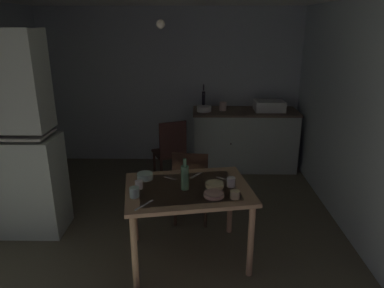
% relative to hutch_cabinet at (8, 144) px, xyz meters
% --- Properties ---
extents(ground_plane, '(5.28, 5.28, 0.00)m').
position_rel_hutch_cabinet_xyz_m(ground_plane, '(1.51, 0.02, -1.00)').
color(ground_plane, brown).
extents(wall_back, '(4.14, 0.10, 2.41)m').
position_rel_hutch_cabinet_xyz_m(wall_back, '(1.51, 2.21, 0.21)').
color(wall_back, silver).
rests_on(wall_back, ground).
extents(wall_right, '(0.10, 4.38, 2.41)m').
position_rel_hutch_cabinet_xyz_m(wall_right, '(3.58, 0.02, 0.21)').
color(wall_right, silver).
rests_on(wall_right, ground).
extents(hutch_cabinet, '(0.98, 0.47, 2.13)m').
position_rel_hutch_cabinet_xyz_m(hutch_cabinet, '(0.00, 0.00, 0.00)').
color(hutch_cabinet, '#ADBBAD').
rests_on(hutch_cabinet, ground).
extents(counter_cabinet, '(1.58, 0.64, 0.92)m').
position_rel_hutch_cabinet_xyz_m(counter_cabinet, '(2.66, 1.84, -0.54)').
color(counter_cabinet, '#ADBBAD').
rests_on(counter_cabinet, ground).
extents(sink_basin, '(0.44, 0.34, 0.15)m').
position_rel_hutch_cabinet_xyz_m(sink_basin, '(3.01, 1.84, -0.00)').
color(sink_basin, silver).
rests_on(sink_basin, counter_cabinet).
extents(hand_pump, '(0.05, 0.27, 0.39)m').
position_rel_hutch_cabinet_xyz_m(hand_pump, '(2.03, 1.88, 0.09)').
color(hand_pump, '#232328').
rests_on(hand_pump, counter_cabinet).
extents(mixing_bowl_counter, '(0.22, 0.22, 0.08)m').
position_rel_hutch_cabinet_xyz_m(mixing_bowl_counter, '(2.03, 1.79, -0.04)').
color(mixing_bowl_counter, white).
rests_on(mixing_bowl_counter, counter_cabinet).
extents(stoneware_crock, '(0.11, 0.11, 0.13)m').
position_rel_hutch_cabinet_xyz_m(stoneware_crock, '(2.32, 1.84, -0.02)').
color(stoneware_crock, beige).
rests_on(stoneware_crock, counter_cabinet).
extents(dining_table, '(1.25, 1.01, 0.74)m').
position_rel_hutch_cabinet_xyz_m(dining_table, '(1.85, -0.46, -0.35)').
color(dining_table, tan).
rests_on(dining_table, ground).
extents(chair_far_side, '(0.44, 0.44, 0.87)m').
position_rel_hutch_cabinet_xyz_m(chair_far_side, '(1.87, 0.19, -0.52)').
color(chair_far_side, '#3B291D').
rests_on(chair_far_side, ground).
extents(chair_by_counter, '(0.52, 0.52, 0.94)m').
position_rel_hutch_cabinet_xyz_m(chair_by_counter, '(1.56, 1.20, -0.50)').
color(chair_by_counter, '#3A231A').
rests_on(chair_by_counter, ground).
extents(serving_bowl_wide, '(0.18, 0.18, 0.03)m').
position_rel_hutch_cabinet_xyz_m(serving_bowl_wide, '(2.08, -0.63, -0.24)').
color(serving_bowl_wide, tan).
rests_on(serving_bowl_wide, dining_table).
extents(soup_bowl_small, '(0.15, 0.15, 0.06)m').
position_rel_hutch_cabinet_xyz_m(soup_bowl_small, '(1.43, -0.28, -0.22)').
color(soup_bowl_small, '#ADD1C1').
rests_on(soup_bowl_small, dining_table).
extents(sauce_dish, '(0.17, 0.17, 0.04)m').
position_rel_hutch_cabinet_xyz_m(sauce_dish, '(2.09, -0.44, -0.24)').
color(sauce_dish, beige).
rests_on(sauce_dish, dining_table).
extents(teacup_cream, '(0.08, 0.08, 0.09)m').
position_rel_hutch_cabinet_xyz_m(teacup_cream, '(2.24, -0.43, -0.21)').
color(teacup_cream, white).
rests_on(teacup_cream, dining_table).
extents(mug_tall, '(0.08, 0.08, 0.07)m').
position_rel_hutch_cabinet_xyz_m(mug_tall, '(2.26, -0.67, -0.22)').
color(mug_tall, beige).
rests_on(mug_tall, dining_table).
extents(mug_dark, '(0.08, 0.08, 0.09)m').
position_rel_hutch_cabinet_xyz_m(mug_dark, '(1.39, -0.66, -0.21)').
color(mug_dark, '#ADD1C1').
rests_on(mug_dark, dining_table).
extents(teacup_mint, '(0.07, 0.07, 0.07)m').
position_rel_hutch_cabinet_xyz_m(teacup_mint, '(1.40, -0.49, -0.22)').
color(teacup_mint, white).
rests_on(teacup_mint, dining_table).
extents(glass_bottle, '(0.07, 0.07, 0.29)m').
position_rel_hutch_cabinet_xyz_m(glass_bottle, '(1.82, -0.50, -0.13)').
color(glass_bottle, '#4C7F56').
rests_on(glass_bottle, dining_table).
extents(table_knife, '(0.13, 0.18, 0.00)m').
position_rel_hutch_cabinet_xyz_m(table_knife, '(1.49, -0.81, -0.25)').
color(table_knife, silver).
rests_on(table_knife, dining_table).
extents(teaspoon_near_bowl, '(0.11, 0.14, 0.00)m').
position_rel_hutch_cabinet_xyz_m(teaspoon_near_bowl, '(1.92, -0.20, -0.25)').
color(teaspoon_near_bowl, beige).
rests_on(teaspoon_near_bowl, dining_table).
extents(teaspoon_by_cup, '(0.12, 0.08, 0.00)m').
position_rel_hutch_cabinet_xyz_m(teaspoon_by_cup, '(1.67, -0.27, -0.25)').
color(teaspoon_by_cup, beige).
rests_on(teaspoon_by_cup, dining_table).
extents(serving_spoon, '(0.11, 0.08, 0.00)m').
position_rel_hutch_cabinet_xyz_m(serving_spoon, '(2.18, -0.27, -0.25)').
color(serving_spoon, beige).
rests_on(serving_spoon, dining_table).
extents(pendant_bulb, '(0.08, 0.08, 0.08)m').
position_rel_hutch_cabinet_xyz_m(pendant_bulb, '(1.59, -0.00, 1.16)').
color(pendant_bulb, '#F9EFCC').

